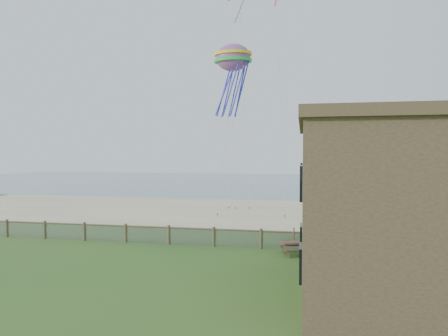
{
  "coord_description": "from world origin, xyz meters",
  "views": [
    {
      "loc": [
        5.48,
        -18.54,
        5.87
      ],
      "look_at": [
        0.26,
        8.0,
        4.93
      ],
      "focal_mm": 32.0,
      "sensor_mm": 36.0,
      "label": 1
    }
  ],
  "objects": [
    {
      "name": "ground",
      "position": [
        0.0,
        0.0,
        0.0
      ],
      "size": [
        160.0,
        160.0,
        0.0
      ],
      "primitive_type": "plane",
      "color": "#2D561D",
      "rests_on": "ground"
    },
    {
      "name": "sand_beach",
      "position": [
        0.0,
        22.0,
        0.0
      ],
      "size": [
        72.0,
        20.0,
        0.02
      ],
      "primitive_type": "cube",
      "color": "tan",
      "rests_on": "ground"
    },
    {
      "name": "ocean",
      "position": [
        0.0,
        66.0,
        0.0
      ],
      "size": [
        160.0,
        68.0,
        0.02
      ],
      "primitive_type": "cube",
      "color": "slate",
      "rests_on": "ground"
    },
    {
      "name": "chainlink_fence",
      "position": [
        0.0,
        6.0,
        0.55
      ],
      "size": [
        36.2,
        0.2,
        1.25
      ],
      "primitive_type": null,
      "color": "brown",
      "rests_on": "ground"
    },
    {
      "name": "motel_deck",
      "position": [
        13.0,
        5.0,
        0.25
      ],
      "size": [
        15.0,
        2.0,
        0.5
      ],
      "primitive_type": "cube",
      "color": "brown",
      "rests_on": "ground"
    },
    {
      "name": "picnic_table",
      "position": [
        5.31,
        5.0,
        0.43
      ],
      "size": [
        2.45,
        2.14,
        0.87
      ],
      "primitive_type": null,
      "rotation": [
        0.0,
        0.0,
        0.33
      ],
      "color": "brown",
      "rests_on": "ground"
    },
    {
      "name": "octopus_kite",
      "position": [
        -0.43,
        15.47,
        12.42
      ],
      "size": [
        3.46,
        2.58,
        6.75
      ],
      "primitive_type": null,
      "rotation": [
        0.0,
        0.0,
        -0.08
      ],
      "color": "#FF282A"
    },
    {
      "name": "kite_white",
      "position": [
        -1.53,
        19.28,
        20.44
      ],
      "size": [
        1.9,
        1.75,
        2.35
      ],
      "primitive_type": null,
      "rotation": [
        0.44,
        0.0,
        0.98
      ],
      "color": "silver"
    },
    {
      "name": "kite_purple",
      "position": [
        -0.53,
        19.54,
        20.44
      ],
      "size": [
        2.29,
        1.98,
        3.21
      ],
      "primitive_type": null,
      "rotation": [
        0.44,
        0.0,
        1.05
      ],
      "color": "#6536B1"
    }
  ]
}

